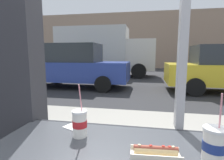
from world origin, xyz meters
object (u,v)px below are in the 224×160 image
at_px(soda_cup_left, 214,145).
at_px(hotdog_tray_far, 155,151).
at_px(parked_car_blue, 75,66).
at_px(box_truck, 103,50).
at_px(pedestrian, 25,73).
at_px(soda_cup_right, 80,123).

xyz_separation_m(soda_cup_left, hotdog_tray_far, (-0.24, 0.01, -0.06)).
bearing_deg(parked_car_blue, box_truck, 87.08).
bearing_deg(pedestrian, soda_cup_left, -41.86).
height_order(parked_car_blue, pedestrian, parked_car_blue).
bearing_deg(parked_car_blue, hotdog_tray_far, -64.86).
bearing_deg(parked_car_blue, soda_cup_left, -63.20).
height_order(parked_car_blue, box_truck, box_truck).
bearing_deg(soda_cup_right, pedestrian, 131.73).
height_order(hotdog_tray_far, pedestrian, pedestrian).
relative_size(hotdog_tray_far, pedestrian, 0.15).
height_order(soda_cup_right, hotdog_tray_far, soda_cup_right).
bearing_deg(soda_cup_right, parked_car_blue, 112.48).
xyz_separation_m(soda_cup_right, hotdog_tray_far, (0.42, -0.13, -0.06)).
height_order(soda_cup_left, soda_cup_right, soda_cup_left).
xyz_separation_m(parked_car_blue, box_truck, (0.22, 4.40, 0.75)).
xyz_separation_m(soda_cup_right, box_truck, (-2.46, 10.89, 0.63)).
bearing_deg(soda_cup_left, pedestrian, 138.14).
xyz_separation_m(soda_cup_left, pedestrian, (-2.68, 2.40, 0.01)).
height_order(box_truck, pedestrian, box_truck).
relative_size(parked_car_blue, box_truck, 0.72).
bearing_deg(soda_cup_right, soda_cup_left, -12.06).
relative_size(hotdog_tray_far, box_truck, 0.04).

